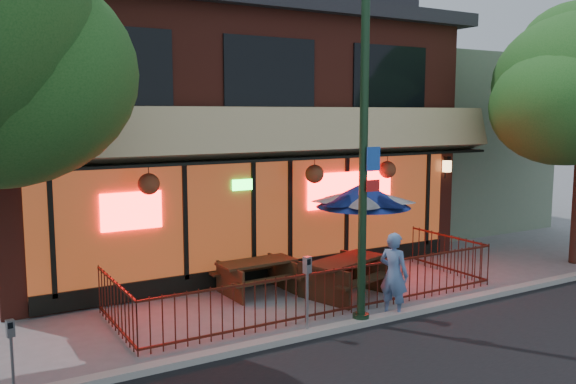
# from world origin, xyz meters

# --- Properties ---
(ground) EXTENTS (80.00, 80.00, 0.00)m
(ground) POSITION_xyz_m (0.00, 0.00, 0.00)
(ground) COLOR gray
(ground) RESTS_ON ground
(curb) EXTENTS (80.00, 0.25, 0.12)m
(curb) POSITION_xyz_m (0.00, -0.50, 0.06)
(curb) COLOR #999993
(curb) RESTS_ON ground
(restaurant_building) EXTENTS (12.96, 9.49, 8.05)m
(restaurant_building) POSITION_xyz_m (0.00, 7.11, 4.13)
(restaurant_building) COLOR maroon
(restaurant_building) RESTS_ON ground
(neighbor_building) EXTENTS (6.00, 7.00, 6.00)m
(neighbor_building) POSITION_xyz_m (9.00, 7.70, 3.00)
(neighbor_building) COLOR slate
(neighbor_building) RESTS_ON ground
(patio_fence) EXTENTS (8.44, 2.62, 1.00)m
(patio_fence) POSITION_xyz_m (0.00, 0.50, 0.63)
(patio_fence) COLOR #44160E
(patio_fence) RESTS_ON ground
(street_light) EXTENTS (0.43, 0.32, 7.00)m
(street_light) POSITION_xyz_m (0.00, -0.40, 3.15)
(street_light) COLOR black
(street_light) RESTS_ON ground
(picnic_table_left) EXTENTS (1.80, 1.40, 0.75)m
(picnic_table_left) POSITION_xyz_m (-0.80, 2.40, 0.49)
(picnic_table_left) COLOR #3E2916
(picnic_table_left) RESTS_ON ground
(picnic_table_right) EXTENTS (2.31, 2.01, 0.84)m
(picnic_table_right) POSITION_xyz_m (0.81, 1.24, 0.55)
(picnic_table_right) COLOR #301F11
(picnic_table_right) RESTS_ON ground
(patio_umbrella) EXTENTS (2.21, 2.21, 2.52)m
(patio_umbrella) POSITION_xyz_m (1.66, 1.73, 2.15)
(patio_umbrella) COLOR gray
(patio_umbrella) RESTS_ON ground
(pedestrian) EXTENTS (0.61, 0.73, 1.70)m
(pedestrian) POSITION_xyz_m (0.84, -0.35, 0.85)
(pedestrian) COLOR #5374A6
(pedestrian) RESTS_ON ground
(parking_meter_near) EXTENTS (0.15, 0.13, 1.48)m
(parking_meter_near) POSITION_xyz_m (-1.23, -0.40, 1.00)
(parking_meter_near) COLOR gray
(parking_meter_near) RESTS_ON ground
(parking_meter_far) EXTENTS (0.12, 0.11, 1.20)m
(parking_meter_far) POSITION_xyz_m (-6.18, -0.48, 0.81)
(parking_meter_far) COLOR gray
(parking_meter_far) RESTS_ON ground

